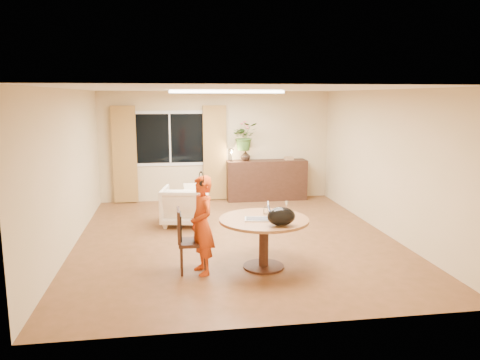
{
  "coord_description": "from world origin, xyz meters",
  "views": [
    {
      "loc": [
        -1.12,
        -7.89,
        2.48
      ],
      "look_at": [
        0.05,
        -0.2,
        1.08
      ],
      "focal_mm": 35.0,
      "sensor_mm": 36.0,
      "label": 1
    }
  ],
  "objects_px": {
    "child": "(202,225)",
    "sideboard": "(266,180)",
    "armchair": "(184,206)",
    "dining_chair": "(193,240)",
    "dining_table": "(264,229)"
  },
  "relations": [
    {
      "from": "dining_chair",
      "to": "sideboard",
      "type": "distance_m",
      "value": 4.93
    },
    {
      "from": "dining_table",
      "to": "dining_chair",
      "type": "relative_size",
      "value": 1.41
    },
    {
      "from": "armchair",
      "to": "dining_table",
      "type": "bearing_deg",
      "value": 123.48
    },
    {
      "from": "armchair",
      "to": "dining_chair",
      "type": "bearing_deg",
      "value": 101.49
    },
    {
      "from": "child",
      "to": "armchair",
      "type": "bearing_deg",
      "value": 167.16
    },
    {
      "from": "dining_chair",
      "to": "child",
      "type": "xyz_separation_m",
      "value": [
        0.13,
        -0.07,
        0.24
      ]
    },
    {
      "from": "dining_table",
      "to": "child",
      "type": "relative_size",
      "value": 0.93
    },
    {
      "from": "child",
      "to": "sideboard",
      "type": "xyz_separation_m",
      "value": [
        1.88,
        4.56,
        -0.22
      ]
    },
    {
      "from": "dining_table",
      "to": "armchair",
      "type": "height_order",
      "value": "armchair"
    },
    {
      "from": "child",
      "to": "sideboard",
      "type": "distance_m",
      "value": 4.94
    },
    {
      "from": "dining_table",
      "to": "child",
      "type": "height_order",
      "value": "child"
    },
    {
      "from": "dining_table",
      "to": "sideboard",
      "type": "distance_m",
      "value": 4.6
    },
    {
      "from": "armchair",
      "to": "sideboard",
      "type": "bearing_deg",
      "value": -125.91
    },
    {
      "from": "child",
      "to": "sideboard",
      "type": "relative_size",
      "value": 0.73
    },
    {
      "from": "dining_table",
      "to": "armchair",
      "type": "bearing_deg",
      "value": 112.98
    }
  ]
}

